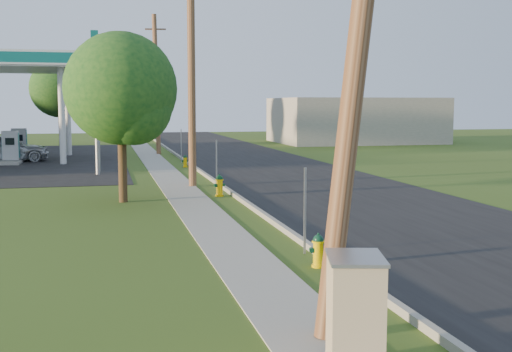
% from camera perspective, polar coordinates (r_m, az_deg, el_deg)
% --- Properties ---
extents(ground_plane, '(140.00, 140.00, 0.00)m').
position_cam_1_polar(ground_plane, '(11.04, 9.84, -11.79)').
color(ground_plane, '#354B17').
rests_on(ground_plane, ground).
extents(road, '(8.00, 120.00, 0.02)m').
position_cam_1_polar(road, '(21.73, 10.40, -2.77)').
color(road, black).
rests_on(road, ground).
extents(curb, '(0.15, 120.00, 0.15)m').
position_cam_1_polar(curb, '(20.45, 0.07, -3.05)').
color(curb, gray).
rests_on(curb, ground).
extents(sidewalk, '(1.50, 120.00, 0.03)m').
position_cam_1_polar(sidewalk, '(20.13, -4.79, -3.40)').
color(sidewalk, gray).
rests_on(sidewalk, ground).
extents(utility_pole_near, '(1.40, 0.32, 9.48)m').
position_cam_1_polar(utility_pole_near, '(9.44, 9.42, 14.69)').
color(utility_pole_near, brown).
rests_on(utility_pole_near, ground).
extents(utility_pole_mid, '(1.40, 0.32, 9.80)m').
position_cam_1_polar(utility_pole_mid, '(26.91, -5.76, 9.60)').
color(utility_pole_mid, brown).
rests_on(utility_pole_mid, ground).
extents(utility_pole_far, '(1.40, 0.32, 9.50)m').
position_cam_1_polar(utility_pole_far, '(44.79, -8.85, 8.07)').
color(utility_pole_far, brown).
rests_on(utility_pole_far, ground).
extents(sign_post_near, '(0.05, 0.04, 2.00)m').
position_cam_1_polar(sign_post_near, '(14.72, 4.37, -3.12)').
color(sign_post_near, gray).
rests_on(sign_post_near, ground).
extents(sign_post_mid, '(0.05, 0.04, 2.00)m').
position_cam_1_polar(sign_post_mid, '(26.12, -3.52, 1.04)').
color(sign_post_mid, gray).
rests_on(sign_post_mid, ground).
extents(sign_post_far, '(0.05, 0.04, 2.00)m').
position_cam_1_polar(sign_post_far, '(38.16, -6.66, 2.69)').
color(sign_post_far, gray).
rests_on(sign_post_far, ground).
extents(fuel_pump_ne, '(1.20, 3.20, 1.90)m').
position_cam_1_polar(fuel_pump_ne, '(40.07, -20.96, 2.09)').
color(fuel_pump_ne, gray).
rests_on(fuel_pump_ne, ground).
extents(fuel_pump_se, '(1.20, 3.20, 1.90)m').
position_cam_1_polar(fuel_pump_se, '(44.03, -20.28, 2.46)').
color(fuel_pump_se, gray).
rests_on(fuel_pump_se, ground).
extents(price_pylon, '(0.34, 2.04, 6.85)m').
position_cam_1_polar(price_pylon, '(32.19, -14.10, 9.77)').
color(price_pylon, gray).
rests_on(price_pylon, ground).
extents(distant_building, '(14.00, 10.00, 4.00)m').
position_cam_1_polar(distant_building, '(58.97, 8.78, 4.92)').
color(distant_building, gray).
rests_on(distant_building, ground).
extents(tree_verge, '(3.92, 3.92, 5.93)m').
position_cam_1_polar(tree_verge, '(22.80, -11.67, 7.24)').
color(tree_verge, '#322116').
rests_on(tree_verge, ground).
extents(tree_lot, '(4.63, 4.63, 7.02)m').
position_cam_1_polar(tree_lot, '(53.45, -16.98, 7.27)').
color(tree_lot, '#322116').
rests_on(tree_lot, ground).
extents(hydrant_near, '(0.38, 0.34, 0.73)m').
position_cam_1_polar(hydrant_near, '(13.68, 5.55, -6.61)').
color(hydrant_near, '#E3BA00').
rests_on(hydrant_near, ground).
extents(hydrant_mid, '(0.43, 0.38, 0.83)m').
position_cam_1_polar(hydrant_mid, '(24.03, -3.26, -0.85)').
color(hydrant_mid, '#F8BA07').
rests_on(hydrant_mid, ground).
extents(hydrant_far, '(0.36, 0.32, 0.68)m').
position_cam_1_polar(hydrant_far, '(35.31, -6.31, 1.32)').
color(hydrant_far, '#FFBD08').
rests_on(hydrant_far, ground).
extents(utility_cabinet, '(0.89, 1.05, 1.55)m').
position_cam_1_polar(utility_cabinet, '(8.34, 8.78, -12.20)').
color(utility_cabinet, tan).
rests_on(utility_cabinet, ground).
extents(car_silver, '(5.10, 2.54, 1.67)m').
position_cam_1_polar(car_silver, '(41.12, -21.34, 2.33)').
color(car_silver, '#AAADB2').
rests_on(car_silver, ground).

